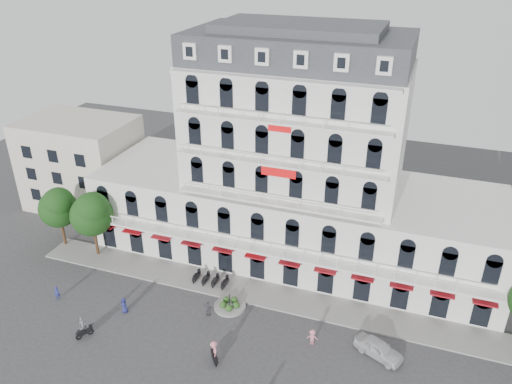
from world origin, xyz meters
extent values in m
plane|color=#38383A|center=(0.00, 0.00, 0.00)|extent=(120.00, 120.00, 0.00)
cube|color=gray|center=(0.00, 9.00, 0.08)|extent=(53.00, 4.00, 0.16)
cube|color=silver|center=(0.00, 18.00, 4.50)|extent=(45.00, 14.00, 9.00)
cube|color=silver|center=(0.00, 18.00, 15.50)|extent=(22.00, 12.00, 13.00)
cube|color=#2D3035|center=(0.00, 18.00, 23.50)|extent=(21.56, 11.76, 3.00)
cube|color=#2D3035|center=(0.00, 18.00, 25.40)|extent=(15.84, 8.64, 0.80)
cube|color=maroon|center=(0.00, 10.50, 3.50)|extent=(40.50, 1.00, 0.15)
cube|color=red|center=(0.00, 11.88, 13.00)|extent=(3.50, 0.10, 1.40)
cube|color=beige|center=(-30.00, 20.00, 6.00)|extent=(14.00, 10.00, 12.00)
cylinder|color=gray|center=(-3.00, 6.00, 0.12)|extent=(3.20, 3.20, 0.24)
cylinder|color=black|center=(-3.00, 6.00, 0.90)|extent=(0.08, 0.08, 1.40)
sphere|color=#28511B|center=(-2.30, 6.00, 0.45)|extent=(0.70, 0.70, 0.70)
sphere|color=#28511B|center=(-2.78, 6.66, 0.45)|extent=(0.70, 0.70, 0.70)
sphere|color=#28511B|center=(-3.56, 6.42, 0.45)|extent=(0.70, 0.70, 0.70)
sphere|color=#28511B|center=(-3.57, 5.60, 0.45)|extent=(0.70, 0.70, 0.70)
sphere|color=#28511B|center=(-2.80, 5.33, 0.45)|extent=(0.70, 0.70, 0.70)
cylinder|color=#382314|center=(-26.00, 10.00, 1.76)|extent=(0.36, 0.36, 3.52)
sphere|color=#143B12|center=(-26.00, 10.00, 4.96)|extent=(4.48, 4.48, 4.48)
sphere|color=#143B12|center=(-25.50, 9.70, 6.00)|extent=(3.52, 3.52, 3.52)
sphere|color=#143B12|center=(-26.40, 10.30, 5.60)|extent=(3.20, 3.20, 3.20)
cylinder|color=#382314|center=(-21.00, 9.50, 1.87)|extent=(0.36, 0.36, 3.74)
sphere|color=#143B12|center=(-21.00, 9.50, 5.27)|extent=(4.76, 4.76, 4.76)
sphere|color=#143B12|center=(-20.50, 9.20, 6.38)|extent=(3.74, 3.74, 3.74)
sphere|color=#143B12|center=(-21.40, 9.80, 5.95)|extent=(3.40, 3.40, 3.40)
imported|color=silver|center=(11.79, 4.41, 0.76)|extent=(4.79, 3.44, 1.52)
cube|color=black|center=(-14.08, -2.33, 0.55)|extent=(1.12, 1.45, 0.35)
torus|color=black|center=(-13.78, -1.87, 0.28)|extent=(0.43, 0.57, 0.60)
torus|color=black|center=(-14.38, -2.79, 0.28)|extent=(0.43, 0.57, 0.60)
imported|color=slate|center=(-14.08, -2.33, 1.35)|extent=(0.72, 0.79, 1.81)
cube|color=black|center=(-1.57, -1.07, 0.55)|extent=(1.17, 1.42, 0.35)
torus|color=black|center=(-1.24, -1.52, 0.28)|extent=(0.45, 0.56, 0.60)
torus|color=black|center=(-1.89, -0.63, 0.28)|extent=(0.45, 0.56, 0.60)
imported|color=pink|center=(-1.57, -1.07, 1.31)|extent=(1.17, 1.28, 1.72)
imported|color=navy|center=(-12.49, 1.87, 0.84)|extent=(0.93, 0.73, 1.68)
imported|color=#55555D|center=(-4.53, 4.13, 0.87)|extent=(1.04, 0.49, 1.73)
imported|color=pink|center=(5.97, 3.79, 0.79)|extent=(1.09, 0.71, 1.58)
imported|color=navy|center=(-20.00, 1.28, 0.78)|extent=(0.68, 0.64, 1.56)
camera|label=1|loc=(12.57, -30.11, 32.91)|focal=35.00mm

